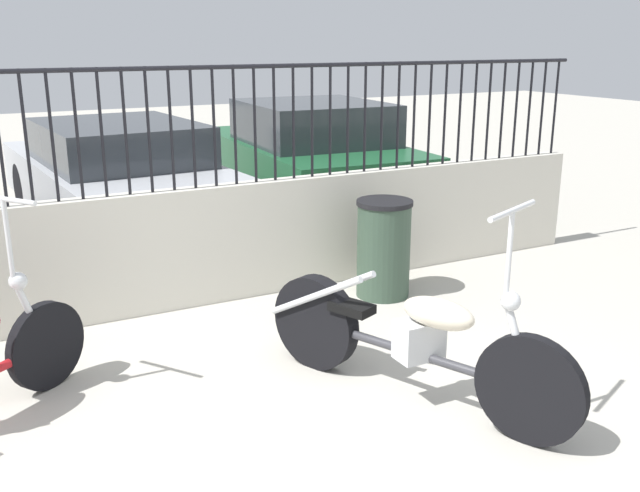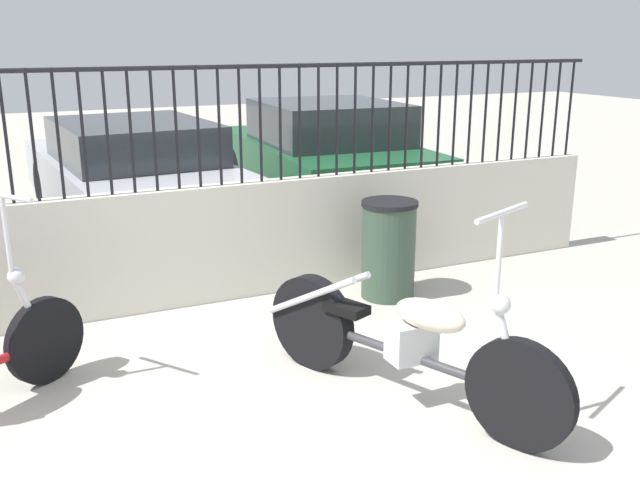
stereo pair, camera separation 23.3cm
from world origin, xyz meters
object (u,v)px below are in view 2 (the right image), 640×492
at_px(motorcycle_dark_grey, 391,338).
at_px(trash_bin, 388,249).
at_px(car_silver, 132,173).
at_px(car_green, 324,154).

relative_size(motorcycle_dark_grey, trash_bin, 2.41).
bearing_deg(car_silver, car_green, -94.58).
xyz_separation_m(trash_bin, car_green, (0.97, 3.33, 0.27)).
distance_m(motorcycle_dark_grey, car_green, 5.24).
relative_size(motorcycle_dark_grey, car_green, 0.51).
relative_size(motorcycle_dark_grey, car_silver, 0.46).
bearing_deg(car_silver, trash_bin, -159.96).
bearing_deg(motorcycle_dark_grey, car_green, 135.97).
bearing_deg(trash_bin, car_silver, 114.27).
distance_m(motorcycle_dark_grey, trash_bin, 1.80).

